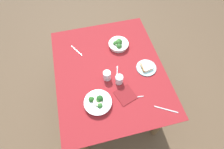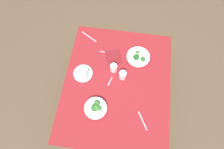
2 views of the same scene
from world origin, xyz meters
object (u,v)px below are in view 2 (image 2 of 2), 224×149
Objects in this scene: bread_side_plate at (83,73)px; fork_by_near_bowl at (105,52)px; water_glass_side at (114,68)px; water_glass_center at (123,75)px; napkin_folded_upper at (114,57)px; table_knife_right at (89,37)px; fork_by_far_bowl at (110,82)px; table_knife_left at (143,121)px; broccoli_bowl_near at (138,57)px; broccoli_bowl_far at (96,108)px.

fork_by_near_bowl is (0.28, -0.18, -0.01)m from bread_side_plate.
water_glass_side is (0.09, -0.30, 0.03)m from bread_side_plate.
napkin_folded_upper is (0.21, 0.12, -0.05)m from water_glass_center.
water_glass_center reaches higher than table_knife_right.
bread_side_plate is 0.32m from water_glass_side.
napkin_folded_upper is (-0.05, -0.11, 0.00)m from fork_by_near_bowl.
fork_by_near_bowl is (0.33, 0.11, 0.00)m from fork_by_far_bowl.
water_glass_side reaches higher than napkin_folded_upper.
fork_by_far_bowl is at bearing 151.97° from table_knife_right.
table_knife_left is (-0.39, -0.64, -0.01)m from bread_side_plate.
fork_by_near_bowl is at bearing 86.00° from broccoli_bowl_near.
fork_by_far_bowl is at bearing -163.83° from table_knife_left.
fork_by_far_bowl is at bearing -17.08° from broccoli_bowl_far.
napkin_folded_upper is (0.23, -0.28, -0.01)m from bread_side_plate.
fork_by_far_bowl is at bearing 119.90° from water_glass_center.
broccoli_bowl_near is at bearing 156.48° from fork_by_far_bowl.
table_knife_right is (0.17, 0.20, -0.00)m from fork_by_near_bowl.
water_glass_center is 0.25m from napkin_folded_upper.
water_glass_center is 1.05× the size of fork_by_near_bowl.
fork_by_far_bowl is (-0.05, -0.29, -0.01)m from bread_side_plate.
broccoli_bowl_far is 1.28× the size of napkin_folded_upper.
table_knife_right is at bearing 44.69° from water_glass_center.
water_glass_side is at bearing -14.16° from broccoli_bowl_far.
fork_by_far_bowl is (0.29, -0.09, -0.03)m from broccoli_bowl_far.
water_glass_side is 0.15m from napkin_folded_upper.
water_glass_center is at bearing -87.13° from bread_side_plate.
broccoli_bowl_near reaches higher than fork_by_far_bowl.
table_knife_left is at bearing -121.28° from bread_side_plate.
bread_side_plate reaches higher than table_knife_right.
water_glass_side is 0.49m from table_knife_right.
table_knife_left is at bearing 62.84° from fork_by_far_bowl.
napkin_folded_upper is at bearing 179.89° from table_knife_left.
fork_by_far_bowl is at bearing -99.56° from bread_side_plate.
fork_by_near_bowl is 0.12m from napkin_folded_upper.
broccoli_bowl_near is 1.18× the size of table_knife_right.
broccoli_bowl_far is at bearing 149.89° from broccoli_bowl_near.
water_glass_side is at bearing 162.23° from table_knife_right.
napkin_folded_upper is (0.15, 0.02, -0.04)m from water_glass_side.
water_glass_center is 0.15m from fork_by_far_bowl.
table_knife_left is 0.88× the size of table_knife_right.
napkin_folded_upper reaches higher than table_knife_left.
water_glass_center is 1.05× the size of water_glass_side.
water_glass_side reaches higher than bread_side_plate.
water_glass_center is at bearing 149.81° from broccoli_bowl_near.
table_knife_right is at bearing 2.91° from bread_side_plate.
bread_side_plate is at bearing 115.27° from broccoli_bowl_near.
broccoli_bowl_far reaches higher than fork_by_far_bowl.
broccoli_bowl_near is at bearing -64.73° from bread_side_plate.
water_glass_center reaches higher than table_knife_left.
bread_side_plate is 1.09× the size of table_knife_left.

